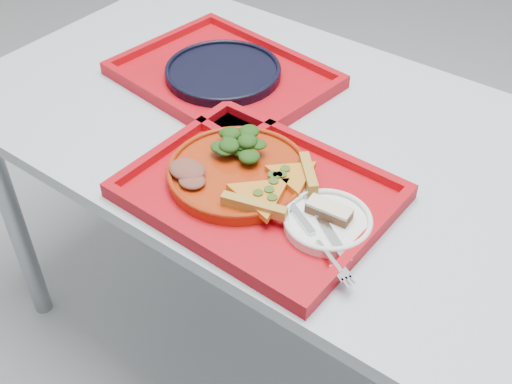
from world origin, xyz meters
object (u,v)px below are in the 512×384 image
navy_plate (223,73)px  dessert_bar (329,211)px  tray_main (259,195)px  tray_far (223,78)px  dinner_plate (238,174)px

navy_plate → dessert_bar: bearing=-30.4°
tray_main → tray_far: same height
tray_main → navy_plate: (-0.30, 0.27, 0.01)m
navy_plate → dessert_bar: size_ratio=3.25×
dinner_plate → tray_main: bearing=-10.3°
dinner_plate → navy_plate: 0.36m
tray_far → dessert_bar: bearing=-23.5°
tray_main → tray_far: size_ratio=1.00×
dinner_plate → navy_plate: dinner_plate is taller
navy_plate → dinner_plate: bearing=-46.4°
tray_main → tray_far: bearing=139.5°
navy_plate → tray_main: bearing=-41.8°
navy_plate → dessert_bar: dessert_bar is taller
dessert_bar → tray_far: bearing=144.8°
dinner_plate → navy_plate: bearing=133.6°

